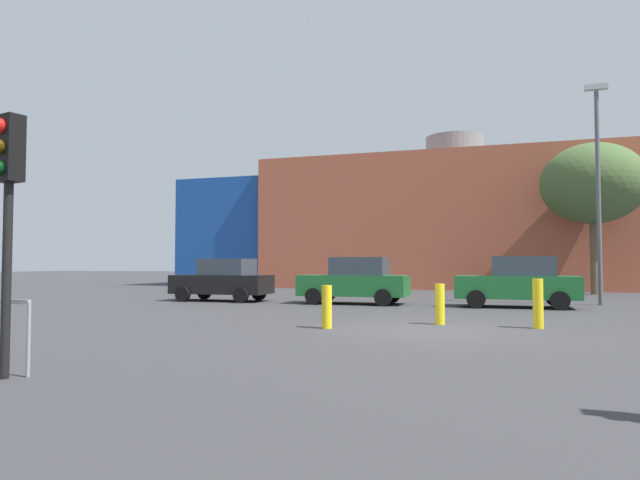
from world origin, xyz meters
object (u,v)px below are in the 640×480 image
(street_lamp, at_px, (598,180))
(parked_car_1, at_px, (355,281))
(parked_car_0, at_px, (223,280))
(bollard_yellow_1, at_px, (440,304))
(parked_car_2, at_px, (518,282))
(bollard_yellow_0, at_px, (327,307))
(bollard_yellow_2, at_px, (538,304))
(bare_tree_0, at_px, (593,184))
(traffic_light_near_left, at_px, (7,184))

(street_lamp, bearing_deg, parked_car_1, -166.36)
(parked_car_0, bearing_deg, bollard_yellow_1, 145.18)
(parked_car_2, xyz_separation_m, bollard_yellow_0, (-4.53, -8.27, -0.39))
(bollard_yellow_2, bearing_deg, bare_tree_0, 77.65)
(parked_car_1, bearing_deg, bollard_yellow_1, 120.20)
(parked_car_1, xyz_separation_m, bare_tree_0, (9.90, 10.43, 4.74))
(bollard_yellow_1, bearing_deg, bollard_yellow_0, -145.48)
(bollard_yellow_0, bearing_deg, bare_tree_0, 65.49)
(bollard_yellow_1, height_order, street_lamp, street_lamp)
(bollard_yellow_1, bearing_deg, bollard_yellow_2, -5.23)
(bare_tree_0, height_order, bollard_yellow_1, bare_tree_0)
(parked_car_0, distance_m, bollard_yellow_2, 13.58)
(traffic_light_near_left, bearing_deg, bollard_yellow_2, 152.74)
(parked_car_2, xyz_separation_m, bollard_yellow_2, (0.23, -6.79, -0.31))
(traffic_light_near_left, bearing_deg, street_lamp, 163.41)
(parked_car_1, distance_m, bollard_yellow_0, 8.39)
(parked_car_1, relative_size, parked_car_2, 0.99)
(traffic_light_near_left, height_order, street_lamp, street_lamp)
(bollard_yellow_2, bearing_deg, bollard_yellow_1, 174.77)
(bollard_yellow_0, xyz_separation_m, street_lamp, (7.49, 10.42, 4.18))
(bollard_yellow_0, bearing_deg, parked_car_0, 130.23)
(bare_tree_0, bearing_deg, bollard_yellow_2, -102.35)
(parked_car_1, bearing_deg, bollard_yellow_0, 99.40)
(bollard_yellow_0, xyz_separation_m, bollard_yellow_2, (4.76, 1.48, 0.08))
(parked_car_0, height_order, bollard_yellow_0, parked_car_0)
(bollard_yellow_2, bearing_deg, traffic_light_near_left, -130.25)
(bare_tree_0, relative_size, street_lamp, 0.93)
(parked_car_2, bearing_deg, bollard_yellow_0, 61.30)
(traffic_light_near_left, relative_size, bare_tree_0, 0.45)
(parked_car_0, xyz_separation_m, parked_car_1, (5.63, 0.00, 0.02))
(street_lamp, bearing_deg, bare_tree_0, 82.86)
(bare_tree_0, bearing_deg, bollard_yellow_0, -114.51)
(parked_car_2, relative_size, street_lamp, 0.50)
(traffic_light_near_left, distance_m, bollard_yellow_1, 10.08)
(parked_car_2, distance_m, bollard_yellow_0, 9.44)
(parked_car_0, relative_size, bollard_yellow_1, 3.95)
(parked_car_2, distance_m, bollard_yellow_2, 6.80)
(parked_car_0, distance_m, bollard_yellow_1, 11.52)
(traffic_light_near_left, bearing_deg, bollard_yellow_0, 174.19)
(parked_car_2, height_order, street_lamp, street_lamp)
(parked_car_0, distance_m, traffic_light_near_left, 15.98)
(parked_car_1, bearing_deg, parked_car_2, -180.00)
(parked_car_0, relative_size, bare_tree_0, 0.52)
(parked_car_1, xyz_separation_m, street_lamp, (8.86, 2.15, 3.80))
(parked_car_1, xyz_separation_m, parked_car_2, (5.90, 0.00, 0.01))
(parked_car_0, xyz_separation_m, bollard_yellow_0, (7.00, -8.27, -0.36))
(parked_car_2, relative_size, bollard_yellow_0, 4.09)
(parked_car_1, relative_size, traffic_light_near_left, 1.17)
(parked_car_2, distance_m, bollard_yellow_1, 6.91)
(parked_car_2, bearing_deg, bollard_yellow_2, 91.93)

